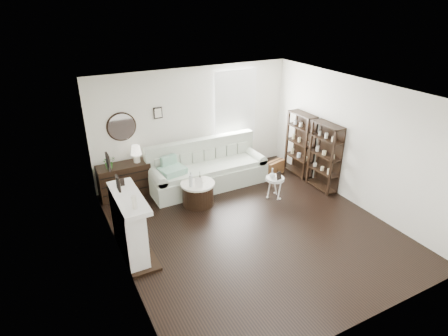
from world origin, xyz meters
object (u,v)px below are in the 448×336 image
drum_table (198,193)px  pedestal_table (275,179)px  sofa (207,171)px  dresser (124,180)px

drum_table → pedestal_table: size_ratio=1.48×
pedestal_table → sofa: bearing=129.8°
drum_table → pedestal_table: bearing=-18.1°
sofa → dresser: bearing=168.4°
dresser → drum_table: dresser is taller
dresser → drum_table: size_ratio=1.53×
drum_table → pedestal_table: (1.65, -0.54, 0.20)m
sofa → pedestal_table: 1.69m
sofa → dresser: sofa is taller
sofa → pedestal_table: (1.08, -1.30, 0.10)m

